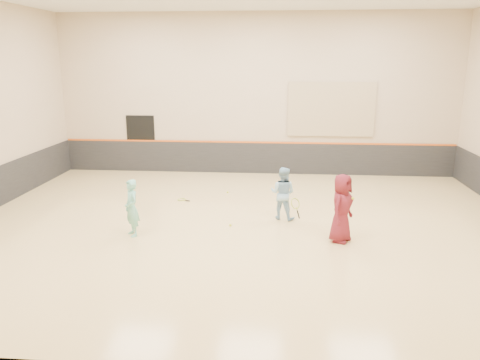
# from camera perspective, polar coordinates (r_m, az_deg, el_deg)

# --- Properties ---
(room) EXTENTS (15.04, 12.04, 6.22)m
(room) POSITION_cam_1_polar(r_m,az_deg,el_deg) (12.27, 0.49, -2.00)
(room) COLOR #DAB46F
(room) RESTS_ON ground
(wainscot_back) EXTENTS (14.90, 0.04, 1.20)m
(wainscot_back) POSITION_cam_1_polar(r_m,az_deg,el_deg) (18.11, 1.91, 2.69)
(wainscot_back) COLOR #232326
(wainscot_back) RESTS_ON floor
(accent_stripe) EXTENTS (14.90, 0.03, 0.06)m
(accent_stripe) POSITION_cam_1_polar(r_m,az_deg,el_deg) (17.98, 1.93, 4.62)
(accent_stripe) COLOR #D85914
(accent_stripe) RESTS_ON wall_back
(acoustic_panel) EXTENTS (3.20, 0.08, 2.00)m
(acoustic_panel) POSITION_cam_1_polar(r_m,az_deg,el_deg) (17.88, 11.06, 8.45)
(acoustic_panel) COLOR tan
(acoustic_panel) RESTS_ON wall_back
(doorway) EXTENTS (1.10, 0.05, 2.20)m
(doorway) POSITION_cam_1_polar(r_m,az_deg,el_deg) (18.79, -11.95, 4.37)
(doorway) COLOR black
(doorway) RESTS_ON floor
(girl) EXTENTS (0.59, 0.63, 1.44)m
(girl) POSITION_cam_1_polar(r_m,az_deg,el_deg) (11.93, -13.07, -3.34)
(girl) COLOR #76CDB9
(girl) RESTS_ON floor
(instructor) EXTENTS (0.86, 0.76, 1.46)m
(instructor) POSITION_cam_1_polar(r_m,az_deg,el_deg) (12.90, 5.23, -1.61)
(instructor) COLOR #91C0E0
(instructor) RESTS_ON floor
(young_man) EXTENTS (0.87, 0.98, 1.68)m
(young_man) POSITION_cam_1_polar(r_m,az_deg,el_deg) (11.50, 12.28, -3.36)
(young_man) COLOR maroon
(young_man) RESTS_ON floor
(held_racket) EXTENTS (0.30, 0.30, 0.64)m
(held_racket) POSITION_cam_1_polar(r_m,az_deg,el_deg) (12.63, 6.76, -2.86)
(held_racket) COLOR #9FBA29
(held_racket) RESTS_ON instructor
(spare_racket) EXTENTS (0.60, 0.60, 0.06)m
(spare_racket) POSITION_cam_1_polar(r_m,az_deg,el_deg) (14.85, -7.13, -2.32)
(spare_racket) COLOR #9DBD29
(spare_racket) RESTS_ON floor
(ball_under_racket) EXTENTS (0.07, 0.07, 0.07)m
(ball_under_racket) POSITION_cam_1_polar(r_m,az_deg,el_deg) (12.47, -1.18, -5.51)
(ball_under_racket) COLOR yellow
(ball_under_racket) RESTS_ON floor
(ball_in_hand) EXTENTS (0.07, 0.07, 0.07)m
(ball_in_hand) POSITION_cam_1_polar(r_m,az_deg,el_deg) (11.33, 13.59, -2.20)
(ball_in_hand) COLOR yellow
(ball_in_hand) RESTS_ON young_man
(ball_beside_spare) EXTENTS (0.07, 0.07, 0.07)m
(ball_beside_spare) POSITION_cam_1_polar(r_m,az_deg,el_deg) (15.50, -1.51, -1.48)
(ball_beside_spare) COLOR yellow
(ball_beside_spare) RESTS_ON floor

